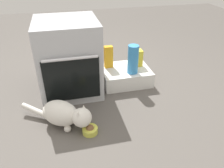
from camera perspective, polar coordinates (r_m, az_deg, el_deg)
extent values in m
plane|color=#56514C|center=(2.05, -8.26, -7.32)|extent=(8.00, 8.00, 0.00)
cube|color=#B7BABF|center=(2.22, -11.02, 6.71)|extent=(0.58, 0.58, 0.73)
cube|color=black|center=(2.00, -10.19, 0.94)|extent=(0.49, 0.01, 0.40)
cylinder|color=silver|center=(1.87, -10.74, 6.36)|extent=(0.46, 0.02, 0.02)
cube|color=white|center=(2.45, 3.47, 2.28)|extent=(0.52, 0.41, 0.16)
cylinder|color=#D1D14C|center=(1.83, -5.66, -11.78)|extent=(0.12, 0.12, 0.05)
sphere|color=brown|center=(1.82, -5.69, -11.38)|extent=(0.07, 0.07, 0.07)
ellipsoid|color=silver|center=(1.88, -13.16, -7.27)|extent=(0.38, 0.35, 0.21)
sphere|color=silver|center=(1.78, -7.81, -8.55)|extent=(0.16, 0.16, 0.16)
cone|color=silver|center=(1.77, -7.27, -6.28)|extent=(0.05, 0.05, 0.07)
cone|color=silver|center=(1.72, -8.66, -7.88)|extent=(0.05, 0.05, 0.07)
cylinder|color=silver|center=(2.06, -19.12, -6.46)|extent=(0.25, 0.20, 0.09)
sphere|color=silver|center=(1.93, -9.53, -9.14)|extent=(0.06, 0.06, 0.06)
sphere|color=silver|center=(1.86, -11.36, -11.21)|extent=(0.06, 0.06, 0.06)
cylinder|color=#388CD1|center=(2.28, 5.43, 6.32)|extent=(0.11, 0.11, 0.30)
cube|color=orange|center=(2.40, -0.91, 6.99)|extent=(0.09, 0.06, 0.24)
cube|color=yellow|center=(2.46, 6.31, 6.66)|extent=(0.12, 0.09, 0.18)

